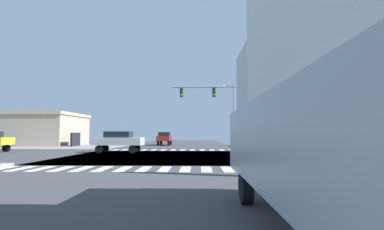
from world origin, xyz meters
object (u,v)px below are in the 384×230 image
traffic_signal_mast (219,100)px  sedan_farside_2 (119,140)px  bank_building (39,130)px  sedan_leading_3 (165,137)px  street_lamp (232,109)px  sedan_inner_6 (320,140)px  sedan_outer_5 (164,136)px  box_truck_crossing_1 (340,76)px

traffic_signal_mast → sedan_farside_2: 10.81m
bank_building → sedan_leading_3: (16.99, 2.33, -1.11)m
street_lamp → sedan_leading_3: 10.42m
sedan_farside_2 → sedan_inner_6: (17.77, 0.00, 0.00)m
sedan_outer_5 → sedan_inner_6: 40.85m
sedan_farside_2 → sedan_outer_5: bearing=-178.8°
traffic_signal_mast → street_lamp: street_lamp is taller
traffic_signal_mast → sedan_farside_2: traffic_signal_mast is taller
sedan_inner_6 → bank_building: bearing=-110.7°
bank_building → sedan_inner_6: 34.75m
street_lamp → bank_building: street_lamp is taller
bank_building → sedan_outer_5: bank_building is taller
street_lamp → sedan_leading_3: size_ratio=1.93×
sedan_inner_6 → street_lamp: bearing=-153.2°
box_truck_crossing_1 → sedan_leading_3: size_ratio=1.67×
traffic_signal_mast → street_lamp: size_ratio=0.96×
sedan_outer_5 → sedan_leading_3: bearing=97.8°
bank_building → sedan_outer_5: (13.99, 24.16, -1.11)m
traffic_signal_mast → street_lamp: (2.39, 8.27, -0.24)m
sedan_inner_6 → sedan_leading_3: bearing=-133.2°
sedan_outer_5 → sedan_inner_6: same height
bank_building → sedan_leading_3: 17.18m
sedan_leading_3 → street_lamp: bearing=165.3°
sedan_inner_6 → traffic_signal_mast: bearing=-114.3°
traffic_signal_mast → sedan_inner_6: 10.19m
bank_building → sedan_outer_5: 27.94m
bank_building → street_lamp: bearing=-0.3°
bank_building → box_truck_crossing_1: bearing=-53.1°
street_lamp → sedan_leading_3: street_lamp is taller
traffic_signal_mast → sedan_farside_2: size_ratio=1.86×
box_truck_crossing_1 → street_lamp: bearing=85.7°
sedan_leading_3 → traffic_signal_mast: bearing=123.1°
sedan_farside_2 → sedan_leading_3: same height
traffic_signal_mast → sedan_leading_3: traffic_signal_mast is taller
sedan_farside_2 → sedan_leading_3: bearing=171.2°
traffic_signal_mast → street_lamp: 8.61m
bank_building → sedan_outer_5: size_ratio=2.82×
traffic_signal_mast → sedan_farside_2: bearing=-157.4°
traffic_signal_mast → sedan_leading_3: (-6.99, 10.73, -4.06)m
sedan_farside_2 → sedan_leading_3: (2.26, 14.58, 0.00)m
bank_building → box_truck_crossing_1: (23.99, -31.91, 0.34)m
traffic_signal_mast → box_truck_crossing_1: (0.01, -23.51, -2.61)m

